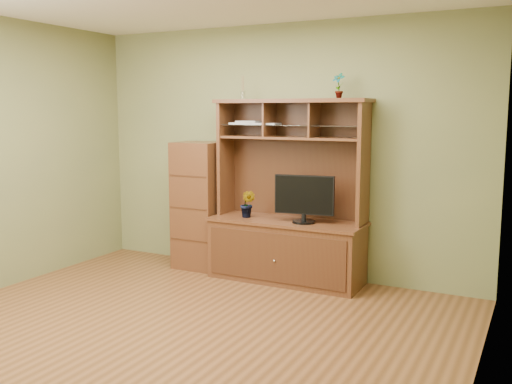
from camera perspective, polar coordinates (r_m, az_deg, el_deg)
The scene contains 8 objects.
room at distance 4.49m, azimuth -8.25°, elevation 2.54°, with size 4.54×4.04×2.74m.
media_hutch at distance 6.01m, azimuth 3.15°, elevation -3.97°, with size 1.66×0.61×1.90m.
monitor at distance 5.78m, azimuth 4.83°, elevation -0.59°, with size 0.61×0.24×0.49m.
orchid_plant at distance 6.06m, azimuth -0.83°, elevation -1.19°, with size 0.16×0.13×0.29m, color #2B581E.
top_plant at distance 5.77m, azimuth 8.27°, elevation 10.50°, with size 0.13×0.09×0.25m, color #396824.
reed_diffuser at distance 6.20m, azimuth -1.33°, elevation 10.14°, with size 0.05×0.05×0.25m.
magazines at distance 6.14m, azimuth -0.31°, elevation 6.91°, with size 0.55×0.23×0.04m.
side_cabinet at distance 6.50m, azimuth -5.66°, elevation -1.32°, with size 0.51×0.47×1.43m.
Camera 1 is at (2.58, -3.65, 1.78)m, focal length 40.00 mm.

